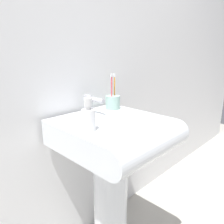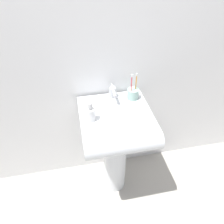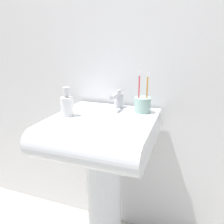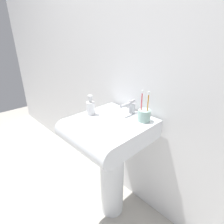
# 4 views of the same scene
# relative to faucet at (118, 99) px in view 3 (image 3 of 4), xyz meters

# --- Properties ---
(wall_back) EXTENTS (5.00, 0.05, 2.40)m
(wall_back) POSITION_rel_faucet_xyz_m (-0.02, 0.11, 0.31)
(wall_back) COLOR white
(wall_back) RESTS_ON ground
(sink_pedestal) EXTENTS (0.18, 0.18, 0.71)m
(sink_pedestal) POSITION_rel_faucet_xyz_m (-0.02, -0.17, -0.53)
(sink_pedestal) COLOR white
(sink_pedestal) RESTS_ON ground
(sink_basin) EXTENTS (0.49, 0.53, 0.13)m
(sink_basin) POSITION_rel_faucet_xyz_m (-0.02, -0.22, -0.11)
(sink_basin) COLOR white
(sink_basin) RESTS_ON sink_pedestal
(faucet) EXTENTS (0.05, 0.15, 0.10)m
(faucet) POSITION_rel_faucet_xyz_m (0.00, 0.00, 0.00)
(faucet) COLOR #B7B7BC
(faucet) RESTS_ON sink_basin
(toothbrush_cup) EXTENTS (0.08, 0.08, 0.21)m
(toothbrush_cup) POSITION_rel_faucet_xyz_m (0.14, -0.03, -0.01)
(toothbrush_cup) COLOR #99BFB2
(toothbrush_cup) RESTS_ON sink_basin
(soap_bottle) EXTENTS (0.06, 0.06, 0.14)m
(soap_bottle) POSITION_rel_faucet_xyz_m (-0.19, -0.22, 0.00)
(soap_bottle) COLOR white
(soap_bottle) RESTS_ON sink_basin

